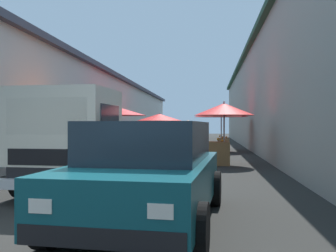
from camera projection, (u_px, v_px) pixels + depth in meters
ground at (172, 155)px, 17.28m from camera, size 90.00×90.00×0.00m
building_left_whitewash at (42, 110)px, 20.35m from camera, size 49.80×7.50×4.49m
building_right_concrete at (324, 95)px, 18.67m from camera, size 49.80×7.50×5.79m
fruit_stall_near_right at (121, 116)px, 18.75m from camera, size 2.58×2.58×2.35m
fruit_stall_far_right at (221, 116)px, 19.86m from camera, size 2.86×2.86×2.36m
fruit_stall_near_left at (223, 119)px, 13.17m from camera, size 2.12×2.12×2.26m
fruit_stall_mid_lane at (59, 115)px, 11.67m from camera, size 2.70×2.70×2.24m
fruit_stall_far_left at (159, 119)px, 23.78m from camera, size 2.87×2.87×2.21m
hatchback_car at (149, 171)px, 5.39m from camera, size 4.03×2.16×1.45m
delivery_truck at (80, 143)px, 7.72m from camera, size 5.00×2.15×2.08m
vendor_by_crates at (188, 133)px, 20.45m from camera, size 0.65×0.29×1.68m
plastic_stool at (104, 150)px, 16.32m from camera, size 0.30×0.30×0.43m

